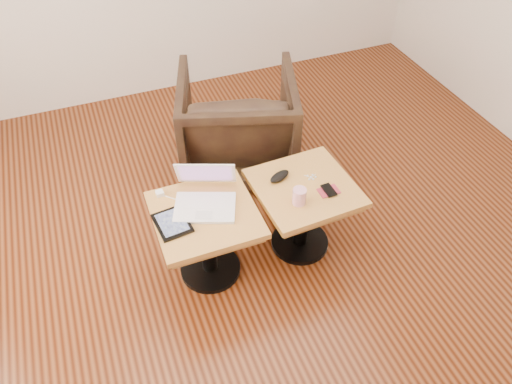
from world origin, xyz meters
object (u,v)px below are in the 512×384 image
object	(u,v)px
side_table_right	(303,201)
striped_cup	(299,196)
armchair	(238,124)
laptop	(205,196)
side_table_left	(206,228)

from	to	relation	value
side_table_right	striped_cup	bearing A→B (deg)	-131.53
armchair	striped_cup	bearing A→B (deg)	108.03
side_table_right	laptop	distance (m)	0.61
side_table_right	armchair	bearing A→B (deg)	93.29
laptop	armchair	bearing A→B (deg)	80.98
striped_cup	laptop	bearing A→B (deg)	158.25
striped_cup	side_table_right	bearing A→B (deg)	51.22
side_table_right	laptop	bearing A→B (deg)	169.31
laptop	striped_cup	size ratio (longest dim) A/B	4.34
laptop	side_table_right	bearing A→B (deg)	13.46
side_table_left	laptop	xyz separation A→B (m)	(0.03, 0.08, 0.17)
side_table_left	armchair	bearing A→B (deg)	60.36
striped_cup	side_table_left	bearing A→B (deg)	167.02
striped_cup	armchair	world-z (taller)	armchair
side_table_left	side_table_right	size ratio (longest dim) A/B	0.96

